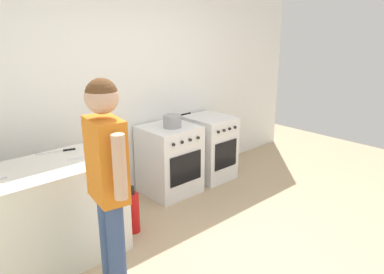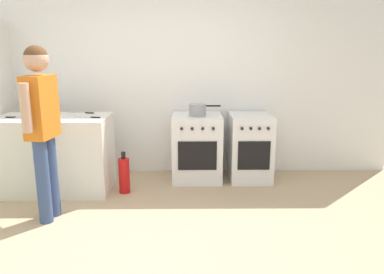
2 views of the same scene
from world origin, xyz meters
TOP-DOWN VIEW (x-y plane):
  - ground_plane at (0.00, 0.00)m, footprint 8.00×8.00m
  - back_wall at (0.00, 1.95)m, footprint 6.00×0.10m
  - counter_unit at (-1.35, 1.20)m, footprint 1.30×0.70m
  - oven_left at (0.35, 1.58)m, footprint 0.63×0.62m
  - oven_right at (1.04, 1.58)m, footprint 0.53×0.62m
  - pot at (0.36, 1.52)m, footprint 0.40×0.22m
  - knife_utility at (-1.75, 1.15)m, footprint 0.25×0.04m
  - knife_bread at (-1.07, 1.46)m, footprint 0.35×0.12m
  - knife_carving at (-0.92, 1.15)m, footprint 0.33×0.09m
  - person at (-1.16, 0.41)m, footprint 0.25×0.56m
  - fire_extinguisher at (-0.52, 1.10)m, footprint 0.13×0.13m

SIDE VIEW (x-z plane):
  - ground_plane at x=0.00m, z-range 0.00..0.00m
  - fire_extinguisher at x=-0.52m, z-range -0.03..0.47m
  - oven_right at x=1.04m, z-range 0.00..0.85m
  - oven_left at x=0.35m, z-range 0.00..0.85m
  - counter_unit at x=-1.35m, z-range 0.00..0.90m
  - knife_bread at x=-1.07m, z-range 0.90..0.91m
  - knife_carving at x=-0.92m, z-range 0.90..0.91m
  - knife_utility at x=-1.75m, z-range 0.90..0.91m
  - pot at x=0.36m, z-range 0.85..1.00m
  - person at x=-1.16m, z-range 0.18..1.89m
  - back_wall at x=0.00m, z-range 0.00..2.60m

